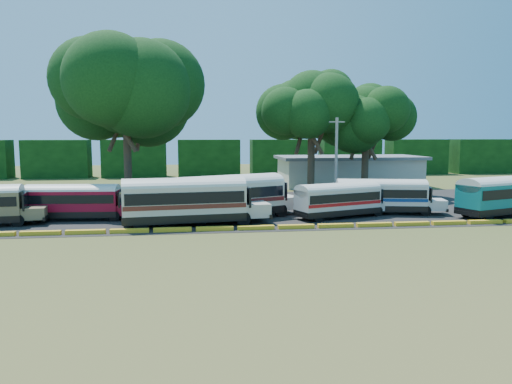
{
  "coord_description": "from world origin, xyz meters",
  "views": [
    {
      "loc": [
        -3.25,
        -34.49,
        6.97
      ],
      "look_at": [
        2.18,
        6.0,
        2.19
      ],
      "focal_mm": 35.0,
      "sensor_mm": 36.0,
      "label": 1
    }
  ],
  "objects": [
    {
      "name": "bus_white_red",
      "position": [
        9.11,
        5.25,
        1.66
      ],
      "size": [
        9.13,
        4.99,
        2.93
      ],
      "rotation": [
        0.0,
        0.0,
        0.33
      ],
      "color": "black",
      "rests_on": "ground"
    },
    {
      "name": "asphalt_strip",
      "position": [
        1.0,
        12.0,
        0.01
      ],
      "size": [
        64.0,
        24.0,
        0.02
      ],
      "primitive_type": "cube",
      "color": "black",
      "rests_on": "ground"
    },
    {
      "name": "curb",
      "position": [
        -0.0,
        1.0,
        0.15
      ],
      "size": [
        53.7,
        0.45,
        0.3
      ],
      "color": "gold",
      "rests_on": "ground"
    },
    {
      "name": "bus_white_blue",
      "position": [
        13.49,
        6.77,
        1.73
      ],
      "size": [
        9.58,
        4.2,
        3.06
      ],
      "rotation": [
        0.0,
        0.0,
        -0.21
      ],
      "color": "black",
      "rests_on": "ground"
    },
    {
      "name": "utility_pole",
      "position": [
        11.5,
        14.42,
        4.4
      ],
      "size": [
        1.6,
        0.3,
        8.58
      ],
      "color": "gray",
      "rests_on": "ground"
    },
    {
      "name": "bus_cream_east",
      "position": [
        0.14,
        5.69,
        2.07
      ],
      "size": [
        11.26,
        7.05,
        3.66
      ],
      "rotation": [
        0.0,
        0.0,
        0.42
      ],
      "color": "black",
      "rests_on": "ground"
    },
    {
      "name": "tree_west",
      "position": [
        -9.48,
        17.75,
        11.51
      ],
      "size": [
        12.65,
        12.65,
        16.18
      ],
      "color": "#39261C",
      "rests_on": "ground"
    },
    {
      "name": "bus_cream_west",
      "position": [
        -3.44,
        3.36,
        2.08
      ],
      "size": [
        11.44,
        4.01,
        3.68
      ],
      "rotation": [
        0.0,
        0.0,
        0.11
      ],
      "color": "black",
      "rests_on": "ground"
    },
    {
      "name": "bus_red",
      "position": [
        -12.4,
        7.09,
        1.68
      ],
      "size": [
        9.05,
        2.89,
        2.93
      ],
      "rotation": [
        0.0,
        0.0,
        -0.08
      ],
      "color": "black",
      "rests_on": "ground"
    },
    {
      "name": "bus_teal",
      "position": [
        23.15,
        4.14,
        1.95
      ],
      "size": [
        10.6,
        5.71,
        3.4
      ],
      "rotation": [
        0.0,
        0.0,
        0.33
      ],
      "color": "black",
      "rests_on": "ground"
    },
    {
      "name": "terminal_building",
      "position": [
        18.0,
        30.0,
        2.03
      ],
      "size": [
        19.0,
        9.0,
        4.0
      ],
      "color": "beige",
      "rests_on": "ground"
    },
    {
      "name": "tree_center",
      "position": [
        10.28,
        19.97,
        10.49
      ],
      "size": [
        9.09,
        9.09,
        13.9
      ],
      "color": "#39261C",
      "rests_on": "ground"
    },
    {
      "name": "treeline_backdrop",
      "position": [
        0.0,
        48.0,
        3.0
      ],
      "size": [
        130.0,
        4.0,
        6.0
      ],
      "color": "black",
      "rests_on": "ground"
    },
    {
      "name": "ground",
      "position": [
        0.0,
        0.0,
        0.0
      ],
      "size": [
        160.0,
        160.0,
        0.0
      ],
      "primitive_type": "plane",
      "color": "#2F4717",
      "rests_on": "ground"
    },
    {
      "name": "tree_east",
      "position": [
        16.8,
        20.59,
        9.12
      ],
      "size": [
        8.63,
        8.63,
        12.35
      ],
      "color": "#39261C",
      "rests_on": "ground"
    }
  ]
}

